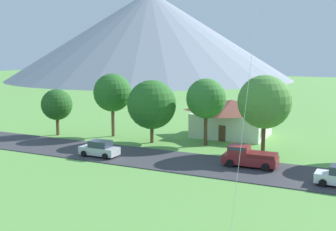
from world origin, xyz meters
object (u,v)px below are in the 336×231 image
at_px(tree_left_of_center, 265,102).
at_px(parked_car_silver_mid_east, 100,149).
at_px(house_leftmost, 231,117).
at_px(tree_right_of_center, 206,99).
at_px(tree_near_left, 112,93).
at_px(pickup_truck_maroon_west_side, 249,157).
at_px(tree_near_right, 152,105).
at_px(tree_center, 57,105).

distance_m(tree_left_of_center, parked_car_silver_mid_east, 18.36).
xyz_separation_m(house_leftmost, parked_car_silver_mid_east, (-9.11, -17.05, -1.66)).
relative_size(house_leftmost, tree_right_of_center, 1.24).
xyz_separation_m(house_leftmost, tree_left_of_center, (6.25, -8.27, 3.23)).
bearing_deg(tree_near_left, tree_right_of_center, 1.29).
height_order(tree_near_left, pickup_truck_maroon_west_side, tree_near_left).
relative_size(tree_left_of_center, tree_near_right, 1.12).
distance_m(tree_near_left, tree_left_of_center, 20.38).
bearing_deg(pickup_truck_maroon_west_side, tree_center, 170.46).
height_order(tree_near_right, pickup_truck_maroon_west_side, tree_near_right).
xyz_separation_m(house_leftmost, tree_center, (-21.25, -9.53, 1.59)).
bearing_deg(tree_center, pickup_truck_maroon_west_side, -9.54).
distance_m(tree_center, parked_car_silver_mid_east, 14.65).
relative_size(tree_near_right, parked_car_silver_mid_east, 1.84).
xyz_separation_m(tree_left_of_center, parked_car_silver_mid_east, (-15.36, -8.78, -4.89)).
bearing_deg(tree_right_of_center, tree_near_left, -178.71).
bearing_deg(tree_left_of_center, tree_right_of_center, 167.37).
bearing_deg(pickup_truck_maroon_west_side, tree_near_left, 160.43).
bearing_deg(tree_right_of_center, tree_center, -171.81).
bearing_deg(tree_left_of_center, parked_car_silver_mid_east, -150.23).
distance_m(tree_near_left, tree_center, 7.81).
distance_m(house_leftmost, tree_near_left, 16.03).
relative_size(tree_near_left, tree_center, 1.34).
height_order(tree_near_left, tree_left_of_center, tree_left_of_center).
xyz_separation_m(tree_right_of_center, parked_car_silver_mid_east, (-8.03, -10.42, -4.75)).
bearing_deg(house_leftmost, tree_right_of_center, -99.18).
relative_size(tree_near_left, tree_right_of_center, 1.04).
relative_size(tree_near_left, tree_left_of_center, 0.96).
height_order(house_leftmost, tree_near_right, tree_near_right).
bearing_deg(pickup_truck_maroon_west_side, parked_car_silver_mid_east, -169.31).
height_order(tree_center, tree_right_of_center, tree_right_of_center).
height_order(tree_near_left, parked_car_silver_mid_east, tree_near_left).
relative_size(tree_left_of_center, tree_center, 1.39).
bearing_deg(parked_car_silver_mid_east, tree_right_of_center, 52.38).
bearing_deg(tree_center, parked_car_silver_mid_east, -31.78).
bearing_deg(parked_car_silver_mid_east, tree_near_left, 116.16).
relative_size(tree_left_of_center, pickup_truck_maroon_west_side, 1.65).
relative_size(house_leftmost, tree_near_right, 1.28).
height_order(tree_left_of_center, tree_near_right, tree_left_of_center).
xyz_separation_m(tree_left_of_center, pickup_truck_maroon_west_side, (0.01, -5.88, -4.70)).
bearing_deg(tree_center, tree_right_of_center, 8.19).
bearing_deg(house_leftmost, parked_car_silver_mid_east, -118.10).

